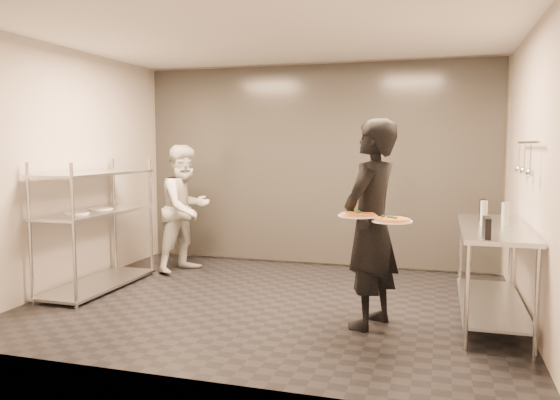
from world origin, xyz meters
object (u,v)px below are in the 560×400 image
(pizza_plate_far, at_px, (392,220))
(bottle_dark, at_px, (482,210))
(bottle_green, at_px, (484,213))
(prep_counter, at_px, (493,257))
(pizza_plate_near, at_px, (358,215))
(chef, at_px, (186,208))
(pos_monitor, at_px, (487,227))
(waiter, at_px, (371,224))
(salad_plate, at_px, (368,180))
(pass_rack, at_px, (96,223))
(bottle_clear, at_px, (505,214))

(pizza_plate_far, bearing_deg, bottle_dark, 52.38)
(bottle_green, bearing_deg, prep_counter, -15.99)
(prep_counter, height_order, pizza_plate_near, pizza_plate_near)
(chef, distance_m, pos_monitor, 4.05)
(waiter, relative_size, pizza_plate_near, 5.50)
(salad_plate, xyz_separation_m, bottle_dark, (1.08, 0.49, -0.30))
(pass_rack, xyz_separation_m, pizza_plate_far, (3.45, -0.72, 0.27))
(pizza_plate_near, height_order, pos_monitor, pizza_plate_near)
(pass_rack, distance_m, bottle_green, 4.25)
(pos_monitor, relative_size, bottle_clear, 1.05)
(chef, height_order, pos_monitor, chef)
(pass_rack, relative_size, bottle_clear, 7.18)
(prep_counter, distance_m, salad_plate, 1.37)
(pass_rack, distance_m, chef, 1.26)
(salad_plate, distance_m, bottle_green, 1.13)
(pos_monitor, height_order, bottle_green, bottle_green)
(pizza_plate_near, height_order, bottle_dark, bottle_dark)
(bottle_dark, bearing_deg, pos_monitor, -91.98)
(waiter, relative_size, bottle_green, 8.26)
(pass_rack, xyz_separation_m, pos_monitor, (4.21, -0.72, 0.24))
(bottle_clear, distance_m, bottle_dark, 0.35)
(waiter, xyz_separation_m, chef, (-2.64, 1.56, -0.12))
(salad_plate, relative_size, bottle_green, 1.09)
(salad_plate, xyz_separation_m, bottle_clear, (1.25, 0.18, -0.31))
(salad_plate, bearing_deg, bottle_clear, 8.25)
(bottle_green, bearing_deg, pizza_plate_near, -147.50)
(chef, height_order, pizza_plate_near, chef)
(pos_monitor, relative_size, bottle_dark, 1.05)
(waiter, bearing_deg, bottle_green, 135.82)
(chef, bearing_deg, pos_monitor, -96.51)
(waiter, bearing_deg, bottle_clear, 131.23)
(bottle_green, height_order, bottle_dark, bottle_green)
(pizza_plate_far, bearing_deg, bottle_clear, 36.74)
(bottle_green, bearing_deg, pizza_plate_far, -136.45)
(pos_monitor, relative_size, bottle_green, 1.01)
(prep_counter, xyz_separation_m, salad_plate, (-1.16, -0.18, 0.71))
(pizza_plate_near, height_order, bottle_green, bottle_green)
(prep_counter, bearing_deg, chef, 163.57)
(chef, bearing_deg, salad_plate, -96.20)
(pass_rack, height_order, chef, chef)
(pass_rack, height_order, pos_monitor, pass_rack)
(waiter, height_order, pos_monitor, waiter)
(waiter, bearing_deg, bottle_dark, 147.25)
(pos_monitor, bearing_deg, bottle_dark, 86.24)
(salad_plate, relative_size, bottle_dark, 1.13)
(pizza_plate_near, height_order, salad_plate, salad_plate)
(bottle_clear, bearing_deg, prep_counter, -177.78)
(pizza_plate_far, distance_m, bottle_green, 1.09)
(prep_counter, distance_m, bottle_green, 0.42)
(pass_rack, height_order, bottle_green, pass_rack)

